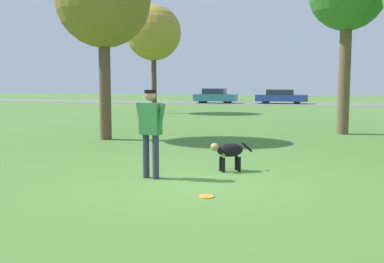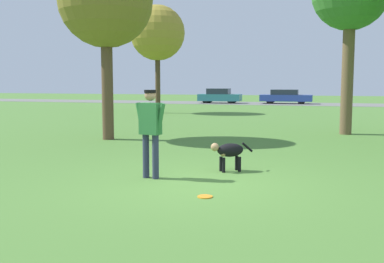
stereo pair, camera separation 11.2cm
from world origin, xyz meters
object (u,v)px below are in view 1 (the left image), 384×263
Objects in this scene: tree_near_left at (103,1)px; parked_car_blue at (281,97)px; dog at (229,151)px; parked_car_teal at (215,96)px; tree_far_left at (154,33)px; frisbee at (206,197)px; person at (151,126)px.

parked_car_blue is at bearing 83.31° from tree_near_left.
dog is 0.22× the size of parked_car_teal.
tree_far_left is 14.84m from parked_car_teal.
parked_car_teal reaches higher than frisbee.
parked_car_teal is at bearing 112.63° from person.
tree_near_left reaches higher than parked_car_blue.
dog is 7.74m from tree_near_left.
tree_near_left is 1.56× the size of parked_car_teal.
parked_car_teal is (-7.80, 31.15, 0.23)m from dog.
tree_far_left reaches higher than frisbee.
dog is 0.13× the size of tree_far_left.
tree_near_left is (-3.73, 5.31, 3.49)m from person.
tree_near_left is (3.24, -12.76, -0.39)m from tree_far_left.
person is at bearing -90.27° from parked_car_blue.
frisbee is at bearing -87.89° from parked_car_blue.
dog is 2.30m from frisbee.
person is 2.05× the size of dog.
parked_car_blue is (6.47, 14.82, -4.28)m from tree_far_left.
tree_near_left is at bearing -97.83° from parked_car_blue.
frisbee is at bearing -51.23° from tree_near_left.
dog is (1.33, 1.13, -0.61)m from person.
tree_near_left is at bearing -75.77° from tree_far_left.
parked_car_blue is (-1.93, 34.02, 0.63)m from frisbee.
person is 1.85m from dog.
tree_far_left is (-8.30, 16.94, 4.49)m from dog.
frisbee is 0.04× the size of tree_near_left.
dog is at bearing -39.53° from tree_near_left.
parked_car_teal is at bearing 95.78° from tree_near_left.
person is 0.38× the size of parked_car_blue.
frisbee is (0.10, -2.25, -0.43)m from dog.
parked_car_teal is 0.85× the size of parked_car_blue.
dog is at bearing -87.84° from parked_car_blue.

